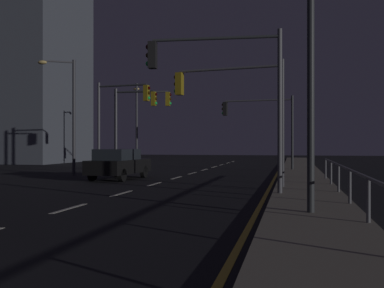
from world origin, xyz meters
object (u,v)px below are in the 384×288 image
object	(u,v)px
street_lamp_across_street	(68,105)
street_lamp_corner	(137,116)
traffic_light_overhead_east	(231,98)
traffic_light_far_left	(139,113)
car	(119,163)
traffic_light_near_right	(133,113)
traffic_light_far_right	(259,117)
traffic_light_mid_left	(120,109)
traffic_light_near_left	(221,78)
street_lamp_far_end	(319,29)

from	to	relation	value
street_lamp_across_street	street_lamp_corner	world-z (taller)	street_lamp_corner
street_lamp_across_street	traffic_light_overhead_east	bearing A→B (deg)	-29.78
traffic_light_overhead_east	traffic_light_far_left	bearing A→B (deg)	124.90
car	street_lamp_corner	distance (m)	14.47
traffic_light_far_left	traffic_light_near_right	distance (m)	0.69
traffic_light_far_right	traffic_light_far_left	distance (m)	8.34
traffic_light_mid_left	traffic_light_near_right	size ratio (longest dim) A/B	1.00
car	traffic_light_near_left	size ratio (longest dim) A/B	0.80
traffic_light_mid_left	traffic_light_far_right	bearing A→B (deg)	30.98
traffic_light_near_right	street_lamp_corner	size ratio (longest dim) A/B	0.83
street_lamp_far_end	car	bearing A→B (deg)	131.49
traffic_light_far_left	street_lamp_across_street	size ratio (longest dim) A/B	0.84
traffic_light_near_right	street_lamp_corner	bearing A→B (deg)	107.34
traffic_light_mid_left	traffic_light_far_left	bearing A→B (deg)	90.77
car	street_lamp_far_end	size ratio (longest dim) A/B	0.60
traffic_light_near_right	traffic_light_mid_left	bearing A→B (deg)	-85.25
traffic_light_overhead_east	traffic_light_far_left	world-z (taller)	traffic_light_far_left
traffic_light_mid_left	traffic_light_near_left	bearing A→B (deg)	-53.11
traffic_light_mid_left	street_lamp_corner	world-z (taller)	street_lamp_corner
traffic_light_mid_left	traffic_light_far_right	distance (m)	9.56
traffic_light_overhead_east	street_lamp_corner	size ratio (longest dim) A/B	0.74
street_lamp_corner	street_lamp_far_end	bearing A→B (deg)	-61.27
traffic_light_near_left	street_lamp_corner	bearing A→B (deg)	117.08
traffic_light_mid_left	street_lamp_far_end	xyz separation A→B (m)	(11.04, -14.89, 0.62)
traffic_light_far_left	street_lamp_corner	size ratio (longest dim) A/B	0.84
traffic_light_far_left	street_lamp_across_street	world-z (taller)	street_lamp_across_street
traffic_light_overhead_east	street_lamp_corner	distance (m)	19.93
street_lamp_far_end	traffic_light_overhead_east	bearing A→B (deg)	113.58
traffic_light_far_right	street_lamp_corner	bearing A→B (deg)	157.16
street_lamp_far_end	street_lamp_across_street	size ratio (longest dim) A/B	1.10
car	traffic_light_mid_left	size ratio (longest dim) A/B	0.79
traffic_light_mid_left	street_lamp_far_end	size ratio (longest dim) A/B	0.76
traffic_light_near_left	street_lamp_across_street	distance (m)	13.73
traffic_light_far_right	street_lamp_corner	distance (m)	11.30
car	street_lamp_corner	xyz separation A→B (m)	(-3.85, 13.55, 3.32)
traffic_light_mid_left	street_lamp_across_street	xyz separation A→B (m)	(-2.56, -1.81, 0.17)
traffic_light_near_right	street_lamp_across_street	xyz separation A→B (m)	(-2.31, -4.81, 0.22)
street_lamp_corner	traffic_light_near_right	bearing A→B (deg)	-72.66
street_lamp_far_end	traffic_light_far_left	bearing A→B (deg)	120.89
traffic_light_near_right	street_lamp_across_street	bearing A→B (deg)	-115.65
traffic_light_near_right	street_lamp_across_street	world-z (taller)	street_lamp_across_street
car	street_lamp_corner	bearing A→B (deg)	105.86
car	street_lamp_far_end	xyz separation A→B (m)	(9.41, -10.64, 3.78)
traffic_light_mid_left	street_lamp_corner	distance (m)	9.56
traffic_light_near_left	traffic_light_far_right	bearing A→B (deg)	89.18
traffic_light_far_right	traffic_light_near_right	distance (m)	8.66
traffic_light_far_left	traffic_light_near_left	size ratio (longest dim) A/B	1.01
traffic_light_far_right	traffic_light_near_left	xyz separation A→B (m)	(-0.22, -15.54, 0.47)
traffic_light_near_left	street_lamp_far_end	world-z (taller)	street_lamp_far_end
traffic_light_mid_left	street_lamp_across_street	bearing A→B (deg)	-144.73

